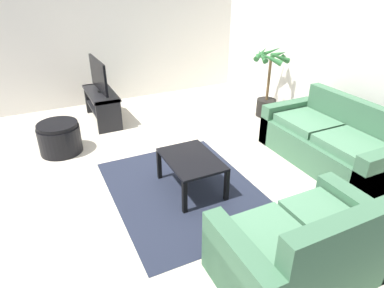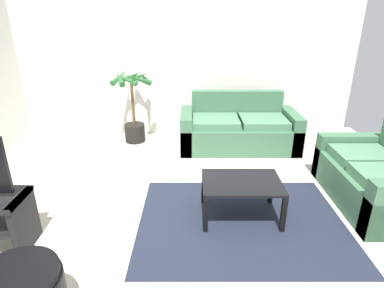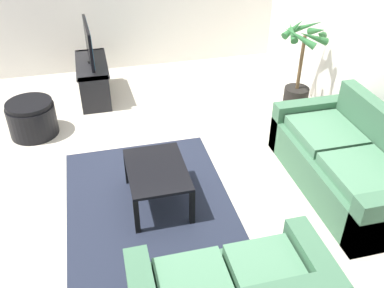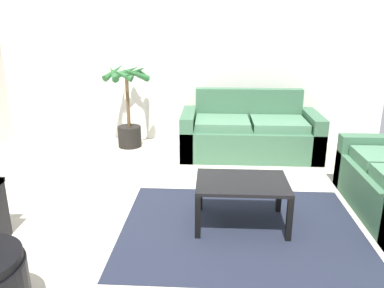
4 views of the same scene
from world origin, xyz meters
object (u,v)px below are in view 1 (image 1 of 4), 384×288
couch_main (330,143)px  coffee_table (191,163)px  ottoman (60,138)px  potted_palm (268,86)px  couch_loveseat (303,249)px  tv (98,75)px  tv_stand (102,102)px

couch_main → coffee_table: bearing=-96.9°
ottoman → potted_palm: bearing=87.2°
couch_loveseat → coffee_table: size_ratio=1.76×
couch_main → couch_loveseat: bearing=-51.3°
tv → tv_stand: bearing=-87.6°
couch_loveseat → tv: (-4.26, -0.79, 0.55)m
couch_main → couch_loveseat: 2.23m
couch_loveseat → couch_main: bearing=128.7°
ottoman → coffee_table: bearing=37.9°
couch_main → ottoman: bearing=-120.3°
couch_loveseat → tv_stand: bearing=-169.4°
coffee_table → tv_stand: bearing=-169.1°
couch_main → tv_stand: couch_main is taller
tv_stand → coffee_table: (2.62, 0.50, 0.02)m
couch_main → coffee_table: couch_main is taller
tv_stand → coffee_table: bearing=10.9°
tv_stand → coffee_table: tv_stand is taller
tv_stand → potted_palm: bearing=69.0°
couch_loveseat → potted_palm: (-3.19, 2.01, 0.28)m
tv → potted_palm: bearing=69.0°
couch_main → couch_loveseat: size_ratio=1.30×
tv_stand → ottoman: size_ratio=1.79×
tv → coffee_table: bearing=10.8°
ottoman → couch_main: bearing=59.7°
couch_main → potted_palm: size_ratio=1.52×
tv → potted_palm: size_ratio=0.75×
couch_loveseat → tv: bearing=-169.5°
couch_main → tv: bearing=-138.6°
tv → couch_loveseat: bearing=10.5°
couch_loveseat → potted_palm: 3.78m
couch_loveseat → coffee_table: 1.67m
tv → potted_palm: (1.07, 2.80, -0.28)m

